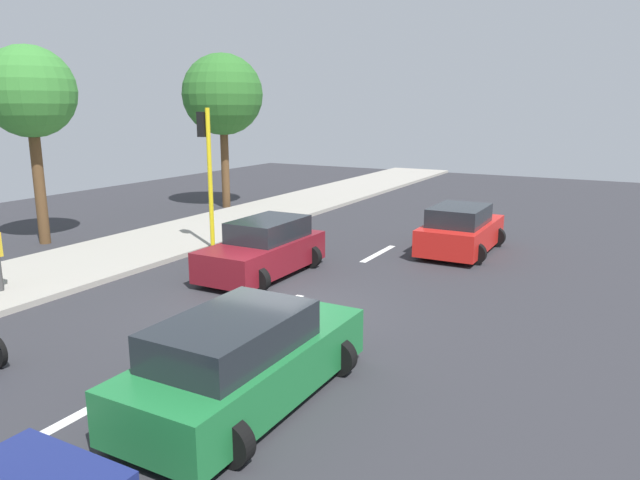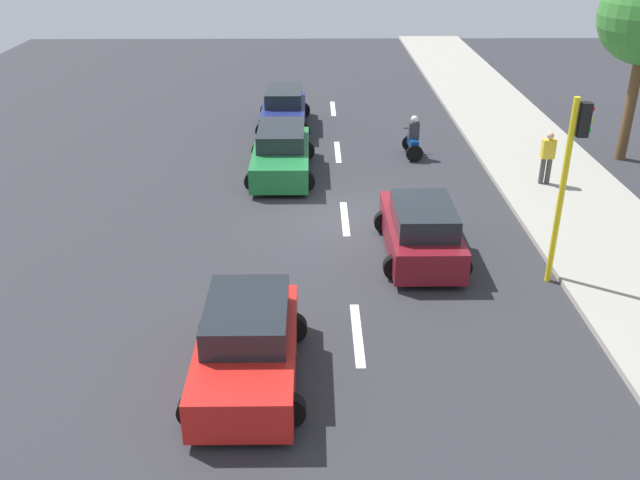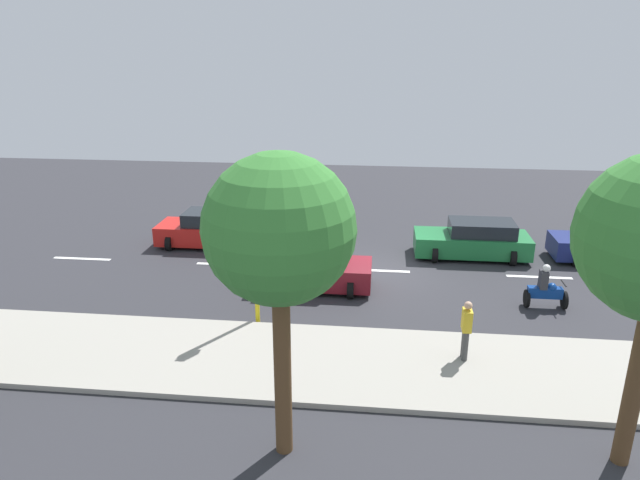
{
  "view_description": "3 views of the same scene",
  "coord_description": "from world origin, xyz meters",
  "px_view_note": "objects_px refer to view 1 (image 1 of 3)",
  "views": [
    {
      "loc": [
        -7.05,
        10.63,
        4.53
      ],
      "look_at": [
        0.76,
        -3.57,
        0.85
      ],
      "focal_mm": 33.02,
      "sensor_mm": 36.0,
      "label": 1
    },
    {
      "loc": [
        -0.94,
        -18.27,
        8.2
      ],
      "look_at": [
        -0.76,
        -3.06,
        0.81
      ],
      "focal_mm": 38.77,
      "sensor_mm": 36.0,
      "label": 2
    },
    {
      "loc": [
        20.56,
        -0.05,
        8.29
      ],
      "look_at": [
        -0.41,
        -2.31,
        1.03
      ],
      "focal_mm": 32.12,
      "sensor_mm": 36.0,
      "label": 3
    }
  ],
  "objects_px": {
    "car_red": "(461,230)",
    "traffic_light_corner": "(207,160)",
    "street_tree_south": "(223,95)",
    "street_tree_north": "(30,93)",
    "car_maroon": "(264,249)",
    "car_green": "(245,360)"
  },
  "relations": [
    {
      "from": "car_red",
      "to": "traffic_light_corner",
      "type": "height_order",
      "value": "traffic_light_corner"
    },
    {
      "from": "traffic_light_corner",
      "to": "car_green",
      "type": "bearing_deg",
      "value": 132.19
    },
    {
      "from": "car_green",
      "to": "street_tree_south",
      "type": "xyz_separation_m",
      "value": [
        11.61,
        -14.56,
        4.31
      ]
    },
    {
      "from": "car_maroon",
      "to": "car_green",
      "type": "height_order",
      "value": "same"
    },
    {
      "from": "street_tree_south",
      "to": "traffic_light_corner",
      "type": "bearing_deg",
      "value": 124.27
    },
    {
      "from": "car_red",
      "to": "traffic_light_corner",
      "type": "bearing_deg",
      "value": 27.89
    },
    {
      "from": "car_maroon",
      "to": "street_tree_south",
      "type": "relative_size",
      "value": 0.59
    },
    {
      "from": "traffic_light_corner",
      "to": "street_tree_north",
      "type": "distance_m",
      "value": 6.27
    },
    {
      "from": "car_green",
      "to": "street_tree_north",
      "type": "height_order",
      "value": "street_tree_north"
    },
    {
      "from": "street_tree_north",
      "to": "traffic_light_corner",
      "type": "bearing_deg",
      "value": -162.25
    },
    {
      "from": "car_green",
      "to": "street_tree_south",
      "type": "distance_m",
      "value": 19.12
    },
    {
      "from": "car_red",
      "to": "street_tree_south",
      "type": "relative_size",
      "value": 0.57
    },
    {
      "from": "car_maroon",
      "to": "street_tree_north",
      "type": "xyz_separation_m",
      "value": [
        8.67,
        0.43,
        4.23
      ]
    },
    {
      "from": "car_red",
      "to": "street_tree_south",
      "type": "bearing_deg",
      "value": -15.66
    },
    {
      "from": "car_maroon",
      "to": "street_tree_north",
      "type": "distance_m",
      "value": 9.65
    },
    {
      "from": "car_red",
      "to": "car_green",
      "type": "distance_m",
      "value": 11.25
    },
    {
      "from": "car_maroon",
      "to": "traffic_light_corner",
      "type": "xyz_separation_m",
      "value": [
        3.01,
        -1.38,
        2.22
      ]
    },
    {
      "from": "car_red",
      "to": "traffic_light_corner",
      "type": "xyz_separation_m",
      "value": [
        7.03,
        3.72,
        2.22
      ]
    },
    {
      "from": "traffic_light_corner",
      "to": "street_tree_south",
      "type": "height_order",
      "value": "street_tree_south"
    },
    {
      "from": "car_green",
      "to": "traffic_light_corner",
      "type": "relative_size",
      "value": 1.02
    },
    {
      "from": "car_maroon",
      "to": "street_tree_south",
      "type": "distance_m",
      "value": 12.26
    },
    {
      "from": "street_tree_south",
      "to": "street_tree_north",
      "type": "bearing_deg",
      "value": 84.43
    }
  ]
}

